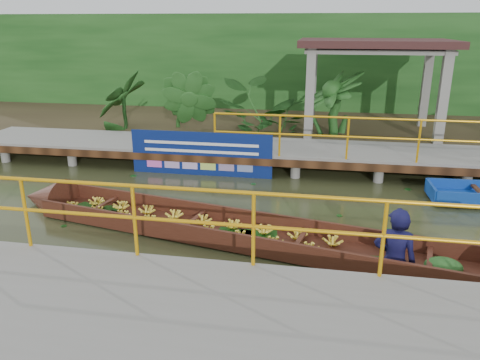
# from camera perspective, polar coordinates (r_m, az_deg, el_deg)

# --- Properties ---
(ground) EXTENTS (80.00, 80.00, 0.00)m
(ground) POSITION_cam_1_polar(r_m,az_deg,el_deg) (9.33, -0.50, -4.46)
(ground) COLOR #31361B
(ground) RESTS_ON ground
(land_strip) EXTENTS (30.00, 8.00, 0.45)m
(land_strip) POSITION_cam_1_polar(r_m,az_deg,el_deg) (16.38, 4.34, 6.45)
(land_strip) COLOR #332719
(land_strip) RESTS_ON ground
(far_dock) EXTENTS (16.00, 2.06, 1.66)m
(far_dock) POSITION_cam_1_polar(r_m,az_deg,el_deg) (12.38, 2.49, 3.71)
(far_dock) COLOR gray
(far_dock) RESTS_ON ground
(near_dock) EXTENTS (18.00, 2.40, 1.73)m
(near_dock) POSITION_cam_1_polar(r_m,az_deg,el_deg) (5.44, 1.87, -19.47)
(near_dock) COLOR gray
(near_dock) RESTS_ON ground
(pavilion) EXTENTS (4.40, 3.00, 3.00)m
(pavilion) POSITION_cam_1_polar(r_m,az_deg,el_deg) (14.83, 16.08, 14.66)
(pavilion) COLOR gray
(pavilion) RESTS_ON ground
(foliage_backdrop) EXTENTS (30.00, 0.80, 4.00)m
(foliage_backdrop) POSITION_cam_1_polar(r_m,az_deg,el_deg) (18.58, 5.30, 13.40)
(foliage_backdrop) COLOR #174215
(foliage_backdrop) RESTS_ON ground
(vendor_boat) EXTENTS (10.00, 3.03, 2.26)m
(vendor_boat) POSITION_cam_1_polar(r_m,az_deg,el_deg) (8.11, 2.80, -6.15)
(vendor_boat) COLOR #381A0F
(vendor_boat) RESTS_ON ground
(blue_banner) EXTENTS (3.59, 0.04, 1.12)m
(blue_banner) POSITION_cam_1_polar(r_m,az_deg,el_deg) (11.72, -4.79, 3.20)
(blue_banner) COLOR navy
(blue_banner) RESTS_ON ground
(tropical_plants) EXTENTS (14.49, 1.49, 1.86)m
(tropical_plants) POSITION_cam_1_polar(r_m,az_deg,el_deg) (13.93, 10.26, 8.90)
(tropical_plants) COLOR #174215
(tropical_plants) RESTS_ON ground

